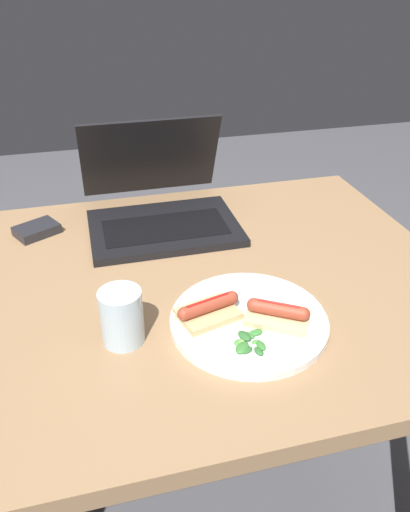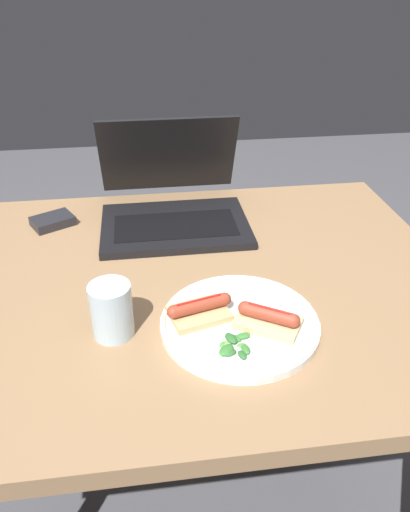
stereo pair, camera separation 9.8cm
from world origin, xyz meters
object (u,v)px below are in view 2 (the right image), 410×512
Objects in this scene: laptop at (173,204)px; plate at (240,323)px; drinking_glass at (112,310)px; external_drive at (53,221)px.

laptop is 0.44m from plate.
laptop is 3.52× the size of drinking_glass.
plate is 2.85× the size of drinking_glass.
plate is 0.58m from external_drive.
drinking_glass is 0.86× the size of external_drive.
drinking_glass is at bearing -108.41° from laptop.
external_drive is (-0.30, 0.01, -0.03)m from laptop.
drinking_glass is 0.46m from external_drive.
laptop reaches higher than drinking_glass.
plate is 2.43× the size of external_drive.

